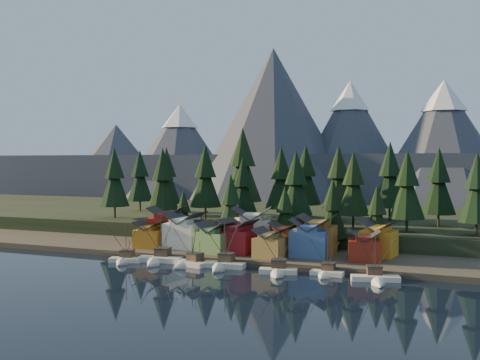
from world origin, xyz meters
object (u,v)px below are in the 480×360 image
at_px(boat_1, 158,254).
at_px(boat_2, 188,257).
at_px(house_front_1, 185,229).
at_px(boat_6, 376,273).
at_px(boat_4, 278,265).
at_px(house_front_0, 149,234).
at_px(house_back_0, 167,224).
at_px(boat_3, 222,259).
at_px(house_back_1, 209,232).
at_px(boat_0, 124,254).
at_px(boat_5, 326,267).

bearing_deg(boat_1, boat_2, -17.50).
bearing_deg(house_front_1, boat_6, -15.82).
height_order(boat_4, house_front_0, boat_4).
xyz_separation_m(boat_1, house_back_0, (-9.28, 20.99, 4.95)).
xyz_separation_m(boat_3, boat_6, (36.83, -1.03, -0.34)).
height_order(house_back_0, house_back_1, house_back_0).
xyz_separation_m(boat_0, boat_5, (51.75, 3.58, -0.29)).
bearing_deg(house_front_1, boat_4, -26.48).
relative_size(house_front_0, house_back_0, 0.67).
relative_size(boat_2, boat_4, 1.00).
relative_size(boat_5, house_back_0, 0.82).
bearing_deg(house_back_1, boat_2, -88.43).
bearing_deg(house_front_1, house_back_0, 149.82).
relative_size(boat_4, house_front_0, 1.44).
height_order(boat_3, house_front_0, boat_3).
distance_m(boat_0, boat_3, 26.51).
bearing_deg(house_back_1, boat_3, -66.94).
bearing_deg(boat_5, boat_1, -177.13).
height_order(boat_1, boat_3, boat_1).
relative_size(boat_4, house_back_0, 0.96).
height_order(boat_1, boat_4, boat_1).
bearing_deg(boat_4, house_back_0, 138.02).
height_order(boat_1, boat_2, boat_1).
height_order(boat_4, house_back_0, house_back_0).
bearing_deg(boat_0, boat_6, -14.54).
height_order(boat_5, house_back_0, house_back_0).
bearing_deg(boat_5, boat_3, -175.74).
xyz_separation_m(boat_0, house_back_1, (13.33, 22.99, 3.49)).
height_order(boat_2, boat_3, boat_3).
xyz_separation_m(boat_1, boat_2, (9.43, -1.46, 0.02)).
distance_m(boat_1, house_back_1, 20.90).
xyz_separation_m(boat_4, boat_5, (10.67, 2.45, -0.34)).
relative_size(boat_6, house_front_1, 1.13).
distance_m(boat_3, house_back_1, 24.40).
xyz_separation_m(boat_4, house_back_1, (-27.75, 21.87, 3.45)).
distance_m(boat_6, house_back_1, 54.38).
bearing_deg(house_front_0, boat_0, -87.67).
xyz_separation_m(boat_0, house_back_0, (-1.15, 24.04, 4.99)).
xyz_separation_m(boat_2, boat_5, (34.19, 1.99, -0.36)).
bearing_deg(boat_2, house_front_1, 135.40).
relative_size(house_front_1, house_back_0, 0.84).
relative_size(boat_0, boat_4, 0.97).
xyz_separation_m(boat_0, house_front_1, (7.76, 18.61, 4.62)).
xyz_separation_m(boat_1, house_front_1, (-0.37, 15.56, 4.57)).
bearing_deg(boat_0, boat_5, -12.06).
relative_size(boat_6, house_back_1, 1.38).
height_order(house_front_0, house_front_1, house_front_1).
bearing_deg(boat_0, house_front_0, 81.36).
bearing_deg(house_back_1, house_front_1, -151.42).
bearing_deg(house_back_0, boat_0, -101.76).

